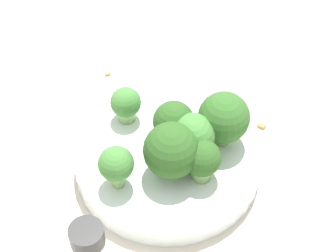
# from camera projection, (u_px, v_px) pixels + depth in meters

# --- Properties ---
(ground_plane) EXTENTS (3.00, 3.00, 0.00)m
(ground_plane) POSITION_uv_depth(u_px,v_px,m) (168.00, 166.00, 0.62)
(ground_plane) COLOR beige
(bowl) EXTENTS (0.20, 0.20, 0.03)m
(bowl) POSITION_uv_depth(u_px,v_px,m) (168.00, 157.00, 0.61)
(bowl) COLOR silver
(bowl) RESTS_ON ground_plane
(broccoli_floret_0) EXTENTS (0.04, 0.04, 0.05)m
(broccoli_floret_0) POSITION_uv_depth(u_px,v_px,m) (116.00, 165.00, 0.54)
(broccoli_floret_0) COLOR #84AD66
(broccoli_floret_0) RESTS_ON bowl
(broccoli_floret_1) EXTENTS (0.05, 0.05, 0.06)m
(broccoli_floret_1) POSITION_uv_depth(u_px,v_px,m) (192.00, 137.00, 0.56)
(broccoli_floret_1) COLOR #84AD66
(broccoli_floret_1) RESTS_ON bowl
(broccoli_floret_2) EXTENTS (0.03, 0.03, 0.04)m
(broccoli_floret_2) POSITION_uv_depth(u_px,v_px,m) (126.00, 104.00, 0.60)
(broccoli_floret_2) COLOR #8EB770
(broccoli_floret_2) RESTS_ON bowl
(broccoli_floret_3) EXTENTS (0.04, 0.04, 0.05)m
(broccoli_floret_3) POSITION_uv_depth(u_px,v_px,m) (202.00, 160.00, 0.55)
(broccoli_floret_3) COLOR #7A9E5B
(broccoli_floret_3) RESTS_ON bowl
(broccoli_floret_4) EXTENTS (0.04, 0.04, 0.06)m
(broccoli_floret_4) POSITION_uv_depth(u_px,v_px,m) (173.00, 122.00, 0.57)
(broccoli_floret_4) COLOR #7A9E5B
(broccoli_floret_4) RESTS_ON bowl
(broccoli_floret_5) EXTENTS (0.05, 0.05, 0.06)m
(broccoli_floret_5) POSITION_uv_depth(u_px,v_px,m) (224.00, 118.00, 0.57)
(broccoli_floret_5) COLOR #7A9E5B
(broccoli_floret_5) RESTS_ON bowl
(broccoli_floret_6) EXTENTS (0.06, 0.06, 0.06)m
(broccoli_floret_6) POSITION_uv_depth(u_px,v_px,m) (172.00, 151.00, 0.54)
(broccoli_floret_6) COLOR #7A9E5B
(broccoli_floret_6) RESTS_ON bowl
(almond_crumb_1) EXTENTS (0.01, 0.01, 0.01)m
(almond_crumb_1) POSITION_uv_depth(u_px,v_px,m) (108.00, 73.00, 0.72)
(almond_crumb_1) COLOR olive
(almond_crumb_1) RESTS_ON ground_plane
(almond_crumb_3) EXTENTS (0.01, 0.01, 0.01)m
(almond_crumb_3) POSITION_uv_depth(u_px,v_px,m) (262.00, 125.00, 0.65)
(almond_crumb_3) COLOR olive
(almond_crumb_3) RESTS_ON ground_plane
(almond_crumb_4) EXTENTS (0.01, 0.01, 0.01)m
(almond_crumb_4) POSITION_uv_depth(u_px,v_px,m) (243.00, 104.00, 0.68)
(almond_crumb_4) COLOR tan
(almond_crumb_4) RESTS_ON ground_plane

